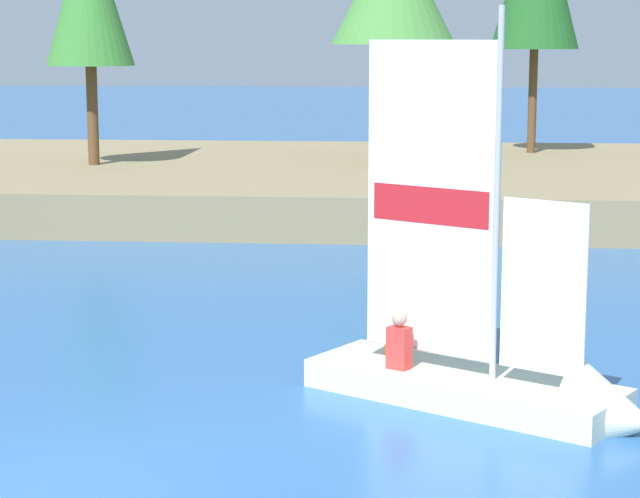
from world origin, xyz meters
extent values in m
plane|color=#2D609E|center=(0.00, 0.00, 0.00)|extent=(200.00, 200.00, 0.00)
cube|color=#897A56|center=(0.00, 22.16, 0.52)|extent=(80.00, 14.41, 1.05)
cylinder|color=brown|center=(-5.26, 21.31, 2.41)|extent=(0.31, 0.31, 2.72)
cylinder|color=brown|center=(2.95, 23.04, 2.70)|extent=(0.43, 0.43, 3.29)
cylinder|color=brown|center=(7.15, 25.84, 2.62)|extent=(0.26, 0.26, 3.14)
cube|color=silver|center=(4.31, 3.52, 0.18)|extent=(4.14, 3.25, 0.36)
cone|color=silver|center=(6.03, 2.46, 0.18)|extent=(1.49, 1.55, 1.19)
cylinder|color=#B7B7BC|center=(4.65, 3.31, 2.64)|extent=(0.08, 0.08, 4.55)
cube|color=white|center=(3.86, 3.80, 2.56)|extent=(1.60, 1.00, 3.89)
cube|color=red|center=(3.86, 3.80, 2.46)|extent=(1.45, 0.91, 0.47)
cube|color=white|center=(5.21, 2.97, 1.61)|extent=(0.95, 0.60, 2.09)
cylinder|color=#B7B7BC|center=(3.86, 3.80, 0.58)|extent=(1.62, 1.03, 0.06)
cube|color=red|center=(3.49, 3.69, 0.64)|extent=(0.34, 0.32, 0.55)
sphere|color=tan|center=(3.49, 3.69, 1.02)|extent=(0.20, 0.20, 0.20)
cube|color=orange|center=(3.46, 4.39, 0.65)|extent=(0.34, 0.32, 0.58)
sphere|color=tan|center=(3.46, 4.39, 1.05)|extent=(0.20, 0.20, 0.20)
camera|label=1|loc=(3.69, -11.14, 4.54)|focal=67.21mm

